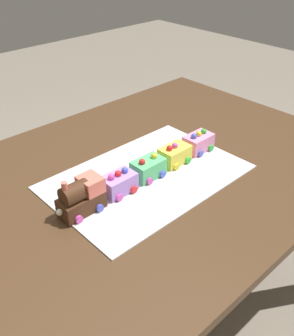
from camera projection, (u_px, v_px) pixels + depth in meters
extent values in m
plane|color=gray|center=(149.00, 312.00, 1.65)|extent=(8.00, 8.00, 0.00)
cube|color=#4C331E|center=(150.00, 171.00, 1.26)|extent=(1.40, 1.00, 0.03)
cube|color=#4C331E|center=(179.00, 151.00, 2.09)|extent=(0.07, 0.07, 0.71)
cube|color=silver|center=(147.00, 177.00, 1.20)|extent=(0.60, 0.40, 0.00)
cube|color=#472816|center=(82.00, 203.00, 1.04)|extent=(0.12, 0.06, 0.05)
cylinder|color=#472816|center=(75.00, 193.00, 1.01)|extent=(0.07, 0.05, 0.05)
cube|color=#F27260|center=(90.00, 184.00, 1.04)|extent=(0.06, 0.06, 0.04)
cylinder|color=#F27260|center=(65.00, 187.00, 0.98)|extent=(0.02, 0.02, 0.03)
sphere|color=#F4EFCC|center=(59.00, 212.00, 1.00)|extent=(0.02, 0.02, 0.02)
cylinder|color=#D84CB2|center=(79.00, 219.00, 1.01)|extent=(0.02, 0.01, 0.02)
cylinder|color=#4C59D8|center=(100.00, 208.00, 1.05)|extent=(0.02, 0.01, 0.02)
cylinder|color=#D84CB2|center=(64.00, 207.00, 1.05)|extent=(0.02, 0.01, 0.02)
cylinder|color=#D84CB2|center=(85.00, 196.00, 1.09)|extent=(0.02, 0.01, 0.02)
cube|color=#AD84E0|center=(119.00, 183.00, 1.12)|extent=(0.10, 0.06, 0.06)
cylinder|color=#D84CB2|center=(119.00, 198.00, 1.09)|extent=(0.02, 0.01, 0.02)
cylinder|color=red|center=(134.00, 190.00, 1.12)|extent=(0.02, 0.01, 0.02)
cylinder|color=red|center=(104.00, 187.00, 1.13)|extent=(0.02, 0.01, 0.02)
cylinder|color=#4C59D8|center=(118.00, 179.00, 1.16)|extent=(0.02, 0.01, 0.02)
sphere|color=#D84CB2|center=(111.00, 177.00, 1.08)|extent=(0.02, 0.02, 0.02)
sphere|color=red|center=(118.00, 174.00, 1.10)|extent=(0.02, 0.02, 0.02)
sphere|color=#4C59D8|center=(125.00, 170.00, 1.11)|extent=(0.02, 0.02, 0.02)
cube|color=#59CC7A|center=(148.00, 168.00, 1.18)|extent=(0.10, 0.06, 0.06)
cylinder|color=#D84CB2|center=(150.00, 181.00, 1.15)|extent=(0.02, 0.01, 0.02)
cylinder|color=#4C59D8|center=(163.00, 174.00, 1.19)|extent=(0.02, 0.01, 0.02)
cylinder|color=orange|center=(134.00, 172.00, 1.20)|extent=(0.02, 0.01, 0.02)
cylinder|color=#4C59D8|center=(147.00, 165.00, 1.23)|extent=(0.02, 0.01, 0.02)
sphere|color=yellow|center=(154.00, 156.00, 1.18)|extent=(0.02, 0.02, 0.02)
sphere|color=red|center=(142.00, 162.00, 1.15)|extent=(0.02, 0.02, 0.02)
cube|color=#F4E04C|center=(175.00, 155.00, 1.25)|extent=(0.10, 0.06, 0.06)
cylinder|color=yellow|center=(177.00, 167.00, 1.22)|extent=(0.02, 0.01, 0.02)
cylinder|color=green|center=(188.00, 160.00, 1.25)|extent=(0.02, 0.01, 0.02)
cylinder|color=green|center=(161.00, 158.00, 1.27)|extent=(0.02, 0.01, 0.02)
cylinder|color=green|center=(172.00, 152.00, 1.30)|extent=(0.02, 0.01, 0.02)
sphere|color=#D84CB2|center=(175.00, 146.00, 1.23)|extent=(0.02, 0.02, 0.02)
sphere|color=red|center=(170.00, 148.00, 1.22)|extent=(0.02, 0.02, 0.02)
cube|color=pink|center=(198.00, 143.00, 1.32)|extent=(0.10, 0.06, 0.06)
cylinder|color=#4C59D8|center=(201.00, 154.00, 1.29)|extent=(0.02, 0.01, 0.02)
cylinder|color=green|center=(211.00, 148.00, 1.32)|extent=(0.02, 0.01, 0.02)
cylinder|color=#4C59D8|center=(185.00, 146.00, 1.33)|extent=(0.02, 0.01, 0.02)
cylinder|color=yellow|center=(195.00, 141.00, 1.37)|extent=(0.02, 0.01, 0.02)
sphere|color=yellow|center=(199.00, 134.00, 1.30)|extent=(0.02, 0.02, 0.02)
sphere|color=green|center=(204.00, 131.00, 1.31)|extent=(0.02, 0.02, 0.02)
sphere|color=#4C59D8|center=(194.00, 136.00, 1.29)|extent=(0.02, 0.02, 0.02)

